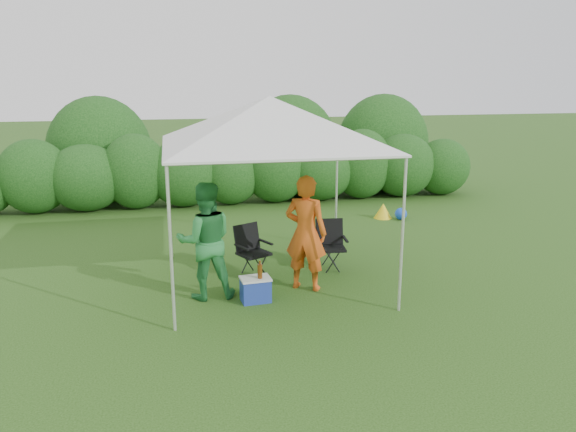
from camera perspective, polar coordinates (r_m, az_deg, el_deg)
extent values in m
plane|color=#335C1D|center=(8.38, -1.13, -7.72)|extent=(70.00, 70.00, 0.00)
ellipsoid|color=#22551A|center=(14.17, -24.40, 3.67)|extent=(1.65, 1.40, 1.73)
cylinder|color=#382616|center=(14.30, -24.12, 0.87)|extent=(0.12, 0.12, 0.30)
ellipsoid|color=#22551A|center=(13.98, -19.84, 3.66)|extent=(1.80, 1.53, 1.57)
cylinder|color=#382616|center=(14.10, -19.63, 1.11)|extent=(0.12, 0.12, 0.30)
ellipsoid|color=#22551A|center=(13.85, -15.23, 4.39)|extent=(1.58, 1.34, 1.80)
cylinder|color=#382616|center=(13.99, -15.03, 1.36)|extent=(0.12, 0.12, 0.30)
ellipsoid|color=#22551A|center=(13.84, -10.52, 4.32)|extent=(1.73, 1.47, 1.65)
cylinder|color=#382616|center=(13.97, -10.40, 1.59)|extent=(0.12, 0.12, 0.30)
ellipsoid|color=#22551A|center=(13.93, -5.84, 4.23)|extent=(1.50, 1.28, 1.50)
cylinder|color=#382616|center=(14.04, -5.78, 1.82)|extent=(0.12, 0.12, 0.30)
ellipsoid|color=#22551A|center=(14.07, -1.26, 4.87)|extent=(1.65, 1.40, 1.73)
cylinder|color=#382616|center=(14.20, -1.24, 2.03)|extent=(0.12, 0.12, 0.30)
ellipsoid|color=#22551A|center=(14.34, 3.21, 4.72)|extent=(1.80, 1.53, 1.57)
cylinder|color=#382616|center=(14.45, 3.17, 2.22)|extent=(0.12, 0.12, 0.30)
ellipsoid|color=#22551A|center=(14.65, 7.51, 5.27)|extent=(1.57, 1.34, 1.80)
cylinder|color=#382616|center=(14.78, 7.41, 2.40)|extent=(0.12, 0.12, 0.30)
ellipsoid|color=#22551A|center=(15.08, 11.57, 5.06)|extent=(1.72, 1.47, 1.65)
cylinder|color=#382616|center=(15.19, 11.45, 2.55)|extent=(0.12, 0.12, 0.30)
ellipsoid|color=#22551A|center=(15.57, 15.39, 4.84)|extent=(1.50, 1.28, 1.50)
cylinder|color=#382616|center=(15.67, 15.25, 2.68)|extent=(0.12, 0.12, 0.30)
cylinder|color=silver|center=(6.96, -11.81, -3.47)|extent=(0.04, 0.04, 2.10)
cylinder|color=silver|center=(7.56, 11.54, -2.04)|extent=(0.04, 0.04, 2.10)
cylinder|color=silver|center=(9.86, -11.98, 1.69)|extent=(0.04, 0.04, 2.10)
cylinder|color=silver|center=(10.30, 4.94, 2.47)|extent=(0.04, 0.04, 2.10)
cube|color=white|center=(8.34, -1.85, 7.19)|extent=(3.10, 3.10, 0.03)
pyramid|color=white|center=(8.30, -1.87, 9.70)|extent=(3.10, 3.10, 0.70)
cube|color=black|center=(9.26, 4.41, -3.27)|extent=(0.48, 0.45, 0.04)
cube|color=black|center=(9.37, 4.23, -1.54)|extent=(0.45, 0.17, 0.42)
cube|color=black|center=(9.18, 3.01, -2.41)|extent=(0.08, 0.38, 0.03)
cube|color=black|center=(9.26, 5.82, -2.32)|extent=(0.08, 0.38, 0.03)
cylinder|color=black|center=(9.11, 3.43, -4.73)|extent=(0.02, 0.02, 0.36)
cylinder|color=black|center=(9.18, 5.75, -4.64)|extent=(0.02, 0.02, 0.36)
cylinder|color=black|center=(9.46, 3.07, -4.01)|extent=(0.02, 0.02, 0.36)
cylinder|color=black|center=(9.53, 5.30, -3.93)|extent=(0.02, 0.02, 0.36)
cube|color=black|center=(8.97, -3.49, -3.84)|extent=(0.58, 0.56, 0.04)
cube|color=black|center=(9.05, -4.19, -2.11)|extent=(0.45, 0.31, 0.42)
cube|color=black|center=(8.80, -4.73, -3.17)|extent=(0.20, 0.35, 0.03)
cube|color=black|center=(9.05, -2.31, -2.64)|extent=(0.20, 0.35, 0.03)
cylinder|color=black|center=(8.78, -3.77, -5.47)|extent=(0.02, 0.02, 0.36)
cylinder|color=black|center=(8.99, -1.80, -4.99)|extent=(0.02, 0.02, 0.36)
cylinder|color=black|center=(9.08, -5.12, -4.84)|extent=(0.02, 0.02, 0.36)
cylinder|color=black|center=(9.28, -3.19, -4.39)|extent=(0.02, 0.02, 0.36)
imported|color=#E15719|center=(8.26, 1.82, -1.73)|extent=(0.75, 0.68, 1.73)
imported|color=#2C8740|center=(8.02, -8.39, -2.52)|extent=(0.83, 0.65, 1.69)
cube|color=#233BA0|center=(8.02, -3.32, -7.54)|extent=(0.42, 0.32, 0.33)
cube|color=silver|center=(7.95, -3.34, -6.36)|extent=(0.45, 0.34, 0.03)
cylinder|color=#592D0C|center=(7.88, -2.87, -5.45)|extent=(0.07, 0.07, 0.26)
cone|color=yellow|center=(12.75, 9.63, 0.52)|extent=(0.40, 0.40, 0.33)
sphere|color=blue|center=(12.69, 11.40, 0.22)|extent=(0.27, 0.27, 0.27)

